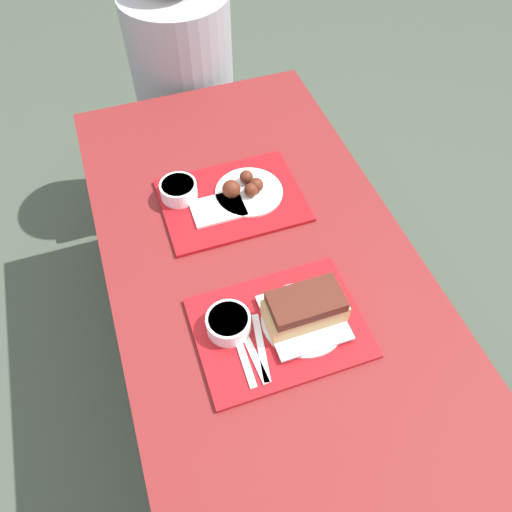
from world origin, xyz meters
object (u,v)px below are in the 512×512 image
bowl_coleslaw_far (179,189)px  brisket_sandwich_plate (305,311)px  tray_near (279,328)px  person_seated_across (181,58)px  bowl_coleslaw_near (228,323)px  wings_plate_far (246,189)px  tray_far (232,200)px

bowl_coleslaw_far → brisket_sandwich_plate: bearing=-69.6°
tray_near → brisket_sandwich_plate: bearing=-2.0°
bowl_coleslaw_far → person_seated_across: person_seated_across is taller
bowl_coleslaw_near → wings_plate_far: wings_plate_far is taller
wings_plate_far → person_seated_across: size_ratio=0.26×
tray_near → wings_plate_far: bearing=82.0°
wings_plate_far → brisket_sandwich_plate: bearing=-90.1°
tray_near → person_seated_across: size_ratio=0.53×
person_seated_across → bowl_coleslaw_near: bearing=-98.2°
bowl_coleslaw_near → wings_plate_far: size_ratio=0.54×
bowl_coleslaw_far → wings_plate_far: wings_plate_far is taller
person_seated_across → bowl_coleslaw_far: bearing=-103.9°
bowl_coleslaw_near → tray_far: bearing=71.7°
bowl_coleslaw_near → person_seated_across: bearing=81.8°
bowl_coleslaw_near → brisket_sandwich_plate: brisket_sandwich_plate is taller
bowl_coleslaw_far → person_seated_across: bearing=76.1°
tray_far → bowl_coleslaw_near: size_ratio=3.78×
brisket_sandwich_plate → person_seated_across: bearing=90.3°
wings_plate_far → person_seated_across: person_seated_across is taller
brisket_sandwich_plate → person_seated_across: 1.19m
tray_near → tray_far: size_ratio=1.00×
bowl_coleslaw_near → bowl_coleslaw_far: (-0.01, 0.45, 0.00)m
bowl_coleslaw_near → brisket_sandwich_plate: (0.17, -0.04, 0.01)m
tray_near → person_seated_across: (0.05, 1.18, -0.01)m
person_seated_across → tray_far: bearing=-92.8°
brisket_sandwich_plate → bowl_coleslaw_far: bearing=110.4°
wings_plate_far → bowl_coleslaw_far: bearing=163.9°
tray_near → bowl_coleslaw_near: (-0.11, 0.03, 0.03)m
bowl_coleslaw_far → tray_near: bearing=-76.0°
tray_far → wings_plate_far: wings_plate_far is taller
tray_near → tray_far: bearing=87.8°
tray_far → brisket_sandwich_plate: brisket_sandwich_plate is taller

